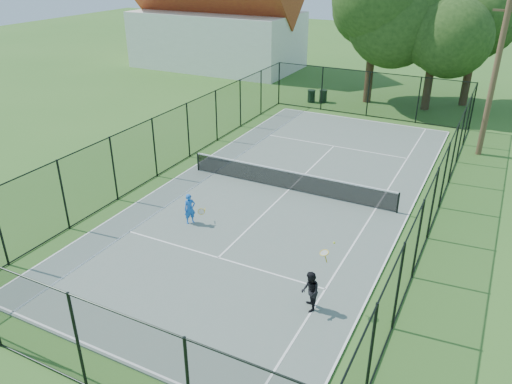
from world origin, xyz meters
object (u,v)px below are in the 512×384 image
at_px(tennis_net, 289,180).
at_px(trash_bin_right, 323,96).
at_px(utility_pole, 494,79).
at_px(trash_bin_left, 311,96).
at_px(player_blue, 190,209).
at_px(player_black, 310,291).

relative_size(tennis_net, trash_bin_right, 11.31).
relative_size(trash_bin_right, utility_pole, 0.11).
bearing_deg(trash_bin_right, tennis_net, -75.74).
bearing_deg(tennis_net, trash_bin_left, 107.45).
distance_m(tennis_net, player_blue, 5.24).
height_order(utility_pole, player_black, utility_pole).
distance_m(utility_pole, player_blue, 17.17).
height_order(tennis_net, player_blue, player_blue).
height_order(trash_bin_right, utility_pole, utility_pole).
bearing_deg(player_black, trash_bin_right, 109.11).
relative_size(tennis_net, player_black, 4.35).
bearing_deg(tennis_net, player_blue, -116.51).
bearing_deg(player_black, tennis_net, 117.83).
bearing_deg(trash_bin_right, utility_pole, -27.76).
bearing_deg(player_blue, trash_bin_right, 94.23).
distance_m(trash_bin_left, player_blue, 19.32).
distance_m(tennis_net, trash_bin_right, 15.38).
bearing_deg(player_blue, trash_bin_left, 96.60).
height_order(tennis_net, player_black, player_black).
xyz_separation_m(tennis_net, utility_pole, (7.43, 9.00, 3.59)).
xyz_separation_m(tennis_net, player_blue, (-2.34, -4.69, 0.12)).
height_order(trash_bin_right, player_black, player_black).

